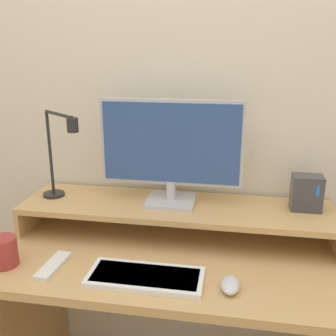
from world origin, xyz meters
TOP-DOWN VIEW (x-y plane):
  - wall_back at (0.00, 0.65)m, footprint 6.00×0.05m
  - desk at (0.00, 0.31)m, footprint 1.18×0.62m
  - monitor_shelf at (0.00, 0.47)m, footprint 1.18×0.30m
  - monitor at (-0.02, 0.48)m, footprint 0.53×0.17m
  - desk_lamp at (-0.44, 0.43)m, footprint 0.22×0.18m
  - router_dock at (0.48, 0.50)m, footprint 0.11×0.08m
  - keyboard at (-0.04, 0.13)m, footprint 0.36×0.16m
  - mouse at (0.22, 0.13)m, footprint 0.06×0.10m
  - remote_control at (-0.36, 0.15)m, footprint 0.06×0.17m
  - mug at (-0.52, 0.14)m, footprint 0.09×0.09m

SIDE VIEW (x-z plane):
  - desk at x=0.00m, z-range 0.15..0.91m
  - remote_control at x=-0.36m, z-range 0.76..0.78m
  - keyboard at x=-0.04m, z-range 0.76..0.78m
  - mouse at x=0.22m, z-range 0.76..0.79m
  - mug at x=-0.52m, z-range 0.76..0.86m
  - monitor_shelf at x=0.00m, z-range 0.80..0.92m
  - router_dock at x=0.48m, z-range 0.88..1.01m
  - desk_lamp at x=-0.44m, z-range 0.89..1.23m
  - monitor at x=-0.02m, z-range 0.89..1.29m
  - wall_back at x=0.00m, z-range 0.00..2.50m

